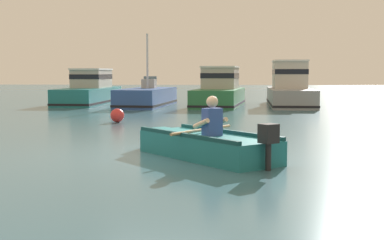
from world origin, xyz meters
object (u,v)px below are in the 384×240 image
(rowboat_with_person, at_px, (205,145))
(moored_boat_grey, at_px, (290,89))
(moored_boat_blue, at_px, (147,98))
(moored_boat_green, at_px, (219,91))
(moored_boat_teal, at_px, (90,91))
(mooring_buoy, at_px, (117,115))

(rowboat_with_person, height_order, moored_boat_grey, moored_boat_grey)
(moored_boat_blue, bearing_deg, moored_boat_grey, 9.69)
(moored_boat_green, height_order, moored_boat_grey, moored_boat_grey)
(rowboat_with_person, xyz_separation_m, moored_boat_teal, (-7.06, 17.38, 0.43))
(moored_boat_blue, distance_m, moored_boat_grey, 7.02)
(moored_boat_teal, xyz_separation_m, moored_boat_blue, (3.28, -1.68, -0.27))
(moored_boat_teal, bearing_deg, moored_boat_green, -10.89)
(moored_boat_grey, bearing_deg, moored_boat_blue, -170.31)
(moored_boat_blue, xyz_separation_m, moored_boat_grey, (6.91, 1.18, 0.40))
(moored_boat_green, bearing_deg, rowboat_with_person, -88.94)
(moored_boat_grey, bearing_deg, moored_boat_green, -166.94)
(moored_boat_teal, bearing_deg, moored_boat_blue, -27.15)
(mooring_buoy, bearing_deg, moored_boat_green, 71.36)
(rowboat_with_person, xyz_separation_m, mooring_buoy, (-3.31, 7.15, -0.03))
(rowboat_with_person, distance_m, mooring_buoy, 7.88)
(rowboat_with_person, distance_m, moored_boat_blue, 16.14)
(rowboat_with_person, distance_m, moored_boat_teal, 18.76)
(moored_boat_teal, xyz_separation_m, moored_boat_green, (6.76, -1.30, 0.03))
(moored_boat_teal, height_order, mooring_buoy, moored_boat_teal)
(rowboat_with_person, bearing_deg, moored_boat_teal, 112.10)
(moored_boat_teal, distance_m, moored_boat_blue, 3.70)
(rowboat_with_person, distance_m, moored_boat_green, 16.09)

